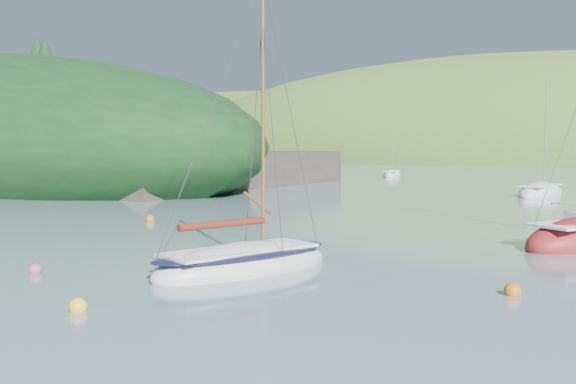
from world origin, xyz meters
The scene contains 5 objects.
ground centered at (0.00, 0.00, 0.00)m, with size 700.00×700.00×0.00m, color slate.
daysailer_white centered at (2.63, 4.53, 0.23)m, with size 3.63×7.15×10.50m.
distant_sloop_a centered at (-0.78, 43.60, 0.18)m, with size 2.65×7.46×10.63m.
distant_sloop_c centered at (-27.48, 64.70, 0.16)m, with size 4.15×6.39×8.61m.
mooring_buoys centered at (-0.18, 4.92, 0.12)m, with size 22.08×13.57×0.50m.
Camera 1 is at (17.19, -10.59, 4.12)m, focal length 40.00 mm.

